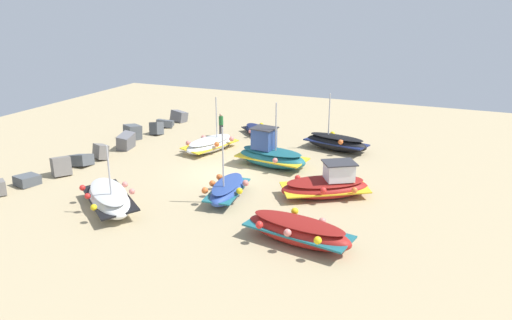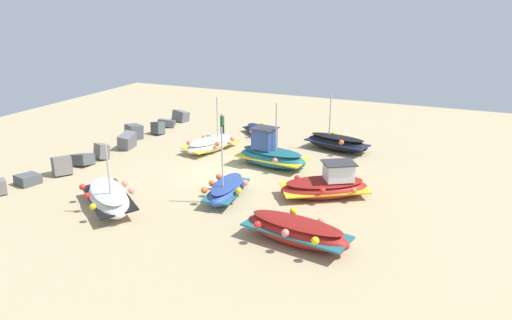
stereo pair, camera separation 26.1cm
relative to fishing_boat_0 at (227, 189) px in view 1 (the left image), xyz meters
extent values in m
plane|color=tan|center=(3.14, 1.87, -0.49)|extent=(47.32, 47.32, 0.00)
ellipsoid|color=#2D4C9E|center=(0.00, 0.00, -0.06)|extent=(3.88, 1.84, 0.90)
cube|color=#1E6670|center=(0.00, 0.00, -0.01)|extent=(3.74, 1.85, 0.11)
ellipsoid|color=navy|center=(0.00, 0.00, 0.31)|extent=(3.41, 1.60, 0.17)
cylinder|color=#B7B7BC|center=(-0.55, -0.08, 1.87)|extent=(0.08, 0.08, 3.00)
sphere|color=orange|center=(-1.14, 0.65, 0.27)|extent=(0.33, 0.33, 0.33)
sphere|color=yellow|center=(-0.41, -0.86, 0.21)|extent=(0.33, 0.33, 0.33)
sphere|color=orange|center=(-0.10, 0.78, 0.25)|extent=(0.33, 0.33, 0.33)
sphere|color=#EA7F75|center=(0.63, -0.72, 0.23)|extent=(0.33, 0.33, 0.33)
sphere|color=orange|center=(0.93, 0.92, 0.21)|extent=(0.33, 0.33, 0.33)
ellipsoid|color=#1E6670|center=(5.45, -0.27, 0.03)|extent=(2.35, 4.57, 1.07)
cube|color=gold|center=(5.45, -0.27, 0.08)|extent=(2.37, 4.40, 0.12)
ellipsoid|color=#1A565F|center=(5.45, -0.27, 0.47)|extent=(2.05, 4.02, 0.19)
cube|color=#2D4784|center=(5.53, 0.28, 1.16)|extent=(1.25, 1.33, 1.23)
cube|color=#333338|center=(5.53, 0.28, 1.81)|extent=(1.45, 1.54, 0.06)
cylinder|color=#B7B7BC|center=(5.42, -0.52, 1.99)|extent=(0.08, 0.08, 2.88)
sphere|color=#EA7F75|center=(4.36, -0.89, 0.31)|extent=(0.30, 0.30, 0.30)
sphere|color=yellow|center=(6.55, 0.36, 0.31)|extent=(0.30, 0.30, 0.30)
ellipsoid|color=white|center=(-3.33, 4.66, 0.00)|extent=(4.19, 4.70, 1.09)
cube|color=black|center=(-3.33, 4.66, 0.05)|extent=(4.08, 4.56, 0.20)
ellipsoid|color=beige|center=(-3.33, 4.66, 0.41)|extent=(3.65, 4.11, 0.26)
cylinder|color=#B7B7BC|center=(-3.70, 4.18, 1.67)|extent=(0.08, 0.08, 2.36)
sphere|color=yellow|center=(-4.88, 4.22, 0.28)|extent=(0.29, 0.29, 0.29)
sphere|color=#EA7F75|center=(-2.96, 3.56, 0.44)|extent=(0.29, 0.29, 0.29)
sphere|color=red|center=(-4.09, 5.24, 0.36)|extent=(0.29, 0.29, 0.29)
sphere|color=#EA7F75|center=(-2.18, 4.58, 0.36)|extent=(0.29, 0.29, 0.29)
sphere|color=red|center=(-3.31, 6.26, 0.33)|extent=(0.29, 0.29, 0.29)
ellipsoid|color=maroon|center=(-3.07, -4.77, 0.02)|extent=(2.33, 4.89, 1.04)
cube|color=#1E6670|center=(-3.07, -4.77, 0.07)|extent=(2.35, 4.71, 0.11)
ellipsoid|color=maroon|center=(-3.07, -4.77, 0.45)|extent=(2.04, 4.30, 0.18)
sphere|color=yellow|center=(-4.18, -5.91, 0.40)|extent=(0.32, 0.32, 0.32)
sphere|color=#EA7F75|center=(-2.28, -5.57, 0.30)|extent=(0.32, 0.32, 0.32)
sphere|color=#EA7F75|center=(-3.97, -4.62, 0.37)|extent=(0.32, 0.32, 0.32)
sphere|color=yellow|center=(-2.07, -4.27, 0.44)|extent=(0.32, 0.32, 0.32)
sphere|color=red|center=(-3.75, -3.32, 0.36)|extent=(0.32, 0.32, 0.32)
ellipsoid|color=black|center=(10.15, -2.99, 0.01)|extent=(2.48, 4.52, 1.06)
cube|color=navy|center=(10.15, -2.99, 0.06)|extent=(2.46, 4.36, 0.16)
ellipsoid|color=black|center=(10.15, -2.99, 0.42)|extent=(2.15, 3.97, 0.22)
cylinder|color=#B7B7BC|center=(10.28, -2.40, 1.88)|extent=(0.08, 0.08, 2.75)
sphere|color=yellow|center=(11.21, -2.45, 0.33)|extent=(0.32, 0.32, 0.32)
sphere|color=orange|center=(9.10, -3.53, 0.43)|extent=(0.32, 0.32, 0.32)
ellipsoid|color=navy|center=(11.53, 3.35, -0.17)|extent=(2.97, 3.05, 0.71)
cube|color=black|center=(11.53, 3.35, -0.14)|extent=(2.89, 2.97, 0.13)
ellipsoid|color=#151E45|center=(11.53, 3.35, 0.09)|extent=(2.59, 2.66, 0.17)
sphere|color=#EA7F75|center=(10.66, 3.43, -0.01)|extent=(0.29, 0.29, 0.29)
sphere|color=yellow|center=(12.40, 3.28, 0.11)|extent=(0.29, 0.29, 0.29)
ellipsoid|color=white|center=(6.83, 4.65, -0.10)|extent=(4.40, 2.63, 0.86)
cube|color=gold|center=(6.83, 4.65, -0.06)|extent=(4.25, 2.61, 0.15)
ellipsoid|color=beige|center=(6.83, 4.65, 0.22)|extent=(3.86, 2.29, 0.20)
cylinder|color=#B7B7BC|center=(7.49, 4.47, 1.63)|extent=(0.08, 0.08, 2.70)
sphere|color=#EA7F75|center=(7.64, 3.47, 0.23)|extent=(0.34, 0.34, 0.34)
sphere|color=#EA7F75|center=(7.42, 5.46, 0.15)|extent=(0.34, 0.34, 0.34)
sphere|color=orange|center=(6.25, 3.83, 0.20)|extent=(0.34, 0.34, 0.34)
sphere|color=#EA7F75|center=(6.03, 5.83, 0.10)|extent=(0.34, 0.34, 0.34)
ellipsoid|color=maroon|center=(2.22, -4.44, -0.06)|extent=(3.95, 4.80, 0.99)
cube|color=gold|center=(2.22, -4.44, -0.01)|extent=(3.86, 4.65, 0.21)
ellipsoid|color=maroon|center=(2.22, -4.44, 0.31)|extent=(3.44, 4.20, 0.25)
cube|color=white|center=(2.59, -5.03, 0.82)|extent=(1.66, 1.74, 0.88)
cube|color=#333338|center=(2.59, -5.03, 1.29)|extent=(1.93, 2.02, 0.06)
sphere|color=red|center=(2.42, -2.90, 0.21)|extent=(0.30, 0.30, 0.30)
sphere|color=red|center=(1.17, -4.64, 0.25)|extent=(0.30, 0.30, 0.30)
sphere|color=orange|center=(3.27, -4.24, 0.29)|extent=(0.30, 0.30, 0.30)
sphere|color=orange|center=(2.02, -5.98, 0.16)|extent=(0.30, 0.30, 0.30)
cylinder|color=#2D2D38|center=(10.17, 5.61, -0.06)|extent=(0.14, 0.14, 0.86)
cylinder|color=#2D2D38|center=(10.29, 5.50, -0.06)|extent=(0.14, 0.14, 0.86)
cylinder|color=#236B33|center=(10.23, 5.56, 0.68)|extent=(0.32, 0.32, 0.62)
sphere|color=tan|center=(10.23, 5.56, 1.10)|extent=(0.22, 0.22, 0.22)
cube|color=#4C5156|center=(-2.55, 10.81, -0.22)|extent=(1.33, 1.25, 0.60)
cube|color=slate|center=(-0.65, 10.22, 0.04)|extent=(1.38, 1.34, 1.22)
cube|color=#4C5156|center=(1.12, 10.42, -0.16)|extent=(1.09, 1.37, 1.00)
cube|color=slate|center=(2.68, 10.19, -0.04)|extent=(1.38, 1.44, 1.13)
cube|color=slate|center=(4.93, 9.96, 0.02)|extent=(1.50, 1.13, 1.28)
cube|color=#4C5156|center=(7.16, 11.09, 0.01)|extent=(1.48, 1.51, 1.11)
cube|color=#4C5156|center=(8.80, 10.18, -0.03)|extent=(1.01, 1.02, 1.15)
cube|color=#4C5156|center=(10.96, 10.84, -0.22)|extent=(1.62, 1.63, 0.88)
cube|color=slate|center=(12.86, 10.74, -0.06)|extent=(1.20, 1.53, 1.04)
camera|label=1|loc=(-20.47, -10.32, 9.24)|focal=34.44mm
camera|label=2|loc=(-20.37, -10.56, 9.24)|focal=34.44mm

